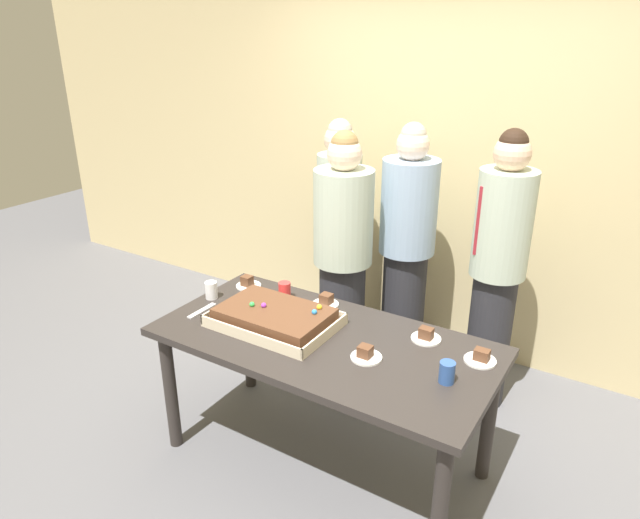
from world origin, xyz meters
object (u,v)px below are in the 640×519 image
(person_far_right_suit, at_px, (343,260))
(drink_cup_middle, at_px, (447,372))
(plated_slice_center_front, at_px, (481,358))
(cake_server_utensil, at_px, (202,311))
(drink_cup_nearest, at_px, (211,290))
(sheet_cake, at_px, (275,317))
(plated_slice_near_left, at_px, (366,355))
(drink_cup_far_end, at_px, (285,291))
(person_green_shirt_behind, at_px, (339,231))
(person_striped_tie_right, at_px, (406,250))
(plated_slice_far_left, at_px, (248,283))
(party_table, at_px, (324,354))
(plated_slice_far_right, at_px, (426,336))
(person_serving_front, at_px, (497,270))
(plated_slice_near_right, at_px, (326,301))

(person_far_right_suit, bearing_deg, drink_cup_middle, 49.16)
(plated_slice_center_front, xyz_separation_m, cake_server_utensil, (-1.45, -0.32, -0.02))
(drink_cup_nearest, bearing_deg, plated_slice_center_front, 6.09)
(sheet_cake, height_order, plated_slice_near_left, sheet_cake)
(drink_cup_far_end, height_order, person_green_shirt_behind, person_green_shirt_behind)
(drink_cup_nearest, distance_m, person_far_right_suit, 0.84)
(cake_server_utensil, distance_m, person_striped_tie_right, 1.38)
(drink_cup_middle, bearing_deg, person_striped_tie_right, 121.82)
(drink_cup_nearest, height_order, drink_cup_far_end, same)
(plated_slice_far_left, xyz_separation_m, person_far_right_suit, (0.39, 0.47, 0.07))
(plated_slice_near_left, xyz_separation_m, plated_slice_center_front, (0.47, 0.26, -0.00))
(plated_slice_near_left, height_order, plated_slice_far_left, plated_slice_far_left)
(cake_server_utensil, bearing_deg, plated_slice_near_left, 3.24)
(plated_slice_center_front, height_order, drink_cup_far_end, drink_cup_far_end)
(drink_cup_far_end, relative_size, person_far_right_suit, 0.06)
(sheet_cake, relative_size, drink_cup_nearest, 6.36)
(plated_slice_near_left, bearing_deg, drink_cup_middle, 2.48)
(person_striped_tie_right, bearing_deg, drink_cup_nearest, -22.87)
(person_green_shirt_behind, bearing_deg, party_table, 12.77)
(plated_slice_center_front, height_order, person_striped_tie_right, person_striped_tie_right)
(drink_cup_nearest, distance_m, person_striped_tie_right, 1.28)
(sheet_cake, xyz_separation_m, drink_cup_middle, (0.95, -0.02, 0.01))
(drink_cup_far_end, bearing_deg, plated_slice_far_right, -0.34)
(plated_slice_center_front, distance_m, cake_server_utensil, 1.49)
(cake_server_utensil, bearing_deg, party_table, 8.64)
(sheet_cake, relative_size, person_striped_tie_right, 0.38)
(drink_cup_middle, height_order, person_serving_front, person_serving_front)
(sheet_cake, xyz_separation_m, plated_slice_near_left, (0.56, -0.03, -0.02))
(party_table, xyz_separation_m, person_serving_front, (0.57, 1.00, 0.23))
(drink_cup_far_end, bearing_deg, person_striped_tie_right, 65.07)
(plated_slice_far_right, bearing_deg, person_serving_front, 80.17)
(plated_slice_near_left, bearing_deg, party_table, 168.59)
(plated_slice_near_right, bearing_deg, cake_server_utensil, -141.30)
(plated_slice_far_right, distance_m, drink_cup_middle, 0.37)
(drink_cup_middle, xyz_separation_m, drink_cup_far_end, (-1.08, 0.30, 0.00))
(plated_slice_center_front, bearing_deg, drink_cup_nearest, -173.91)
(plated_slice_center_front, relative_size, person_serving_front, 0.09)
(plated_slice_far_left, xyz_separation_m, person_striped_tie_right, (0.67, 0.81, 0.08))
(sheet_cake, relative_size, plated_slice_far_left, 4.24)
(plated_slice_near_right, bearing_deg, drink_cup_nearest, -155.48)
(plated_slice_far_right, distance_m, person_green_shirt_behind, 1.37)
(person_far_right_suit, bearing_deg, plated_slice_near_left, 34.09)
(cake_server_utensil, distance_m, person_far_right_suit, 0.95)
(plated_slice_far_right, relative_size, person_far_right_suit, 0.09)
(cake_server_utensil, bearing_deg, drink_cup_nearest, 113.46)
(party_table, height_order, plated_slice_far_left, plated_slice_far_left)
(plated_slice_center_front, bearing_deg, plated_slice_near_right, 172.98)
(drink_cup_middle, relative_size, person_striped_tie_right, 0.06)
(person_striped_tie_right, bearing_deg, plated_slice_far_right, 42.74)
(plated_slice_far_right, xyz_separation_m, person_striped_tie_right, (-0.48, 0.83, 0.09))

